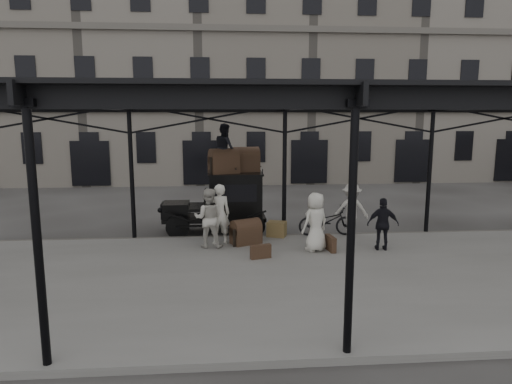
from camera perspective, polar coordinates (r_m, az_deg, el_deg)
ground at (r=13.76m, az=4.66°, el=-8.06°), size 120.00×120.00×0.00m
platform at (r=11.87m, az=6.22°, el=-10.63°), size 28.00×8.00×0.15m
canopy at (r=11.42m, az=6.38°, el=11.70°), size 22.50×9.00×4.74m
building_frontage at (r=31.14m, az=-0.61°, el=14.84°), size 64.00×8.00×14.00m
taxi at (r=16.21m, az=-3.71°, el=-0.95°), size 3.65×1.55×2.18m
porter_left at (r=14.33m, az=-4.62°, el=-2.77°), size 0.77×0.58×1.91m
porter_midleft at (r=14.01m, az=-5.96°, el=-3.25°), size 0.96×0.78×1.83m
porter_centre at (r=13.69m, az=7.46°, el=-3.72°), size 1.02×0.90×1.76m
porter_official at (r=14.19m, az=15.59°, el=-3.89°), size 0.98×0.54×1.59m
porter_right at (r=15.69m, az=11.82°, el=-2.13°), size 1.24×0.85×1.76m
bicycle at (r=15.56m, az=8.84°, el=-3.57°), size 1.92×0.70×1.00m
porter_roof at (r=15.88m, az=-3.89°, el=5.49°), size 0.88×0.99×1.71m
steamer_trunk_roof_near at (r=15.77m, az=-4.05°, el=3.65°), size 1.11×0.88×0.71m
steamer_trunk_roof_far at (r=16.24m, az=-1.41°, el=3.87°), size 1.08×0.77×0.73m
steamer_trunk_platform at (r=14.45m, az=-1.27°, el=-5.19°), size 1.05×0.88×0.66m
wicker_hamper at (r=15.32m, az=2.60°, el=-4.64°), size 0.72×0.64×0.50m
suitcase_upright at (r=13.90m, az=9.30°, el=-6.36°), size 0.23×0.61×0.45m
suitcase_flat at (r=13.01m, az=0.59°, el=-7.46°), size 0.62×0.30×0.40m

